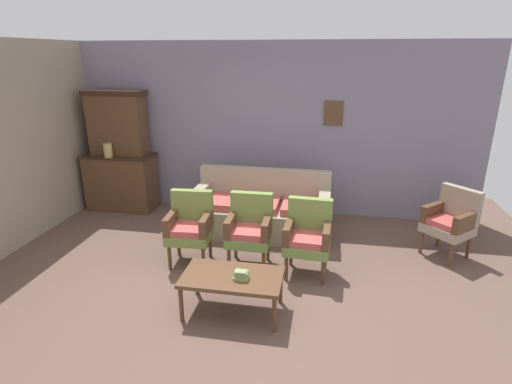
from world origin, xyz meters
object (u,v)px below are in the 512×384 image
Objects in this scene: vase_on_cabinet at (108,150)px; side_cabinet at (122,181)px; armchair_near_cabinet at (250,228)px; wingback_chair_by_fireplace at (451,220)px; floral_couch at (262,211)px; armchair_near_couch_end at (308,235)px; coffee_table at (232,279)px; floor_vase_by_wall at (465,214)px; armchair_row_middle at (190,225)px; book_stack_on_table at (241,275)px.

side_cabinet is at bearing 65.16° from vase_on_cabinet.
wingback_chair_by_fireplace is (2.49, 0.70, 0.00)m from armchair_near_cabinet.
side_cabinet reaches higher than floral_couch.
armchair_near_couch_end and wingback_chair_by_fireplace have the same top height.
wingback_chair_by_fireplace is at bearing -9.44° from side_cabinet.
coffee_table is at bearing -88.99° from floral_couch.
floral_couch is at bearing 91.01° from coffee_table.
armchair_near_couch_end is 1.46× the size of floor_vase_by_wall.
armchair_near_couch_end is 1.00× the size of wingback_chair_by_fireplace.
floral_couch is at bearing -12.82° from side_cabinet.
coffee_table is at bearing -145.48° from wingback_chair_by_fireplace.
armchair_row_middle is at bearing 128.91° from coffee_table.
vase_on_cabinet is 0.25× the size of armchair_near_cabinet.
armchair_near_cabinet is at bearing 3.57° from armchair_row_middle.
side_cabinet is 2.93m from armchair_near_cabinet.
floor_vase_by_wall is at bearing 61.24° from wingback_chair_by_fireplace.
floral_couch and armchair_near_cabinet have the same top height.
armchair_row_middle reaches higher than floor_vase_by_wall.
floor_vase_by_wall is at bearing 0.74° from vase_on_cabinet.
vase_on_cabinet is 0.22× the size of coffee_table.
floor_vase_by_wall is (2.17, 1.51, -0.19)m from armchair_near_couch_end.
side_cabinet is 0.60m from vase_on_cabinet.
armchair_near_couch_end is at bearing -145.21° from floor_vase_by_wall.
vase_on_cabinet reaches higher than wingback_chair_by_fireplace.
armchair_row_middle is at bearing 178.80° from armchair_near_couch_end.
floor_vase_by_wall is at bearing 41.86° from book_stack_on_table.
coffee_table is at bearing -88.88° from armchair_near_cabinet.
floor_vase_by_wall is at bearing 9.12° from floral_couch.
floral_couch is 2.52m from wingback_chair_by_fireplace.
armchair_near_couch_end is 1.13m from book_stack_on_table.
armchair_near_couch_end is 0.90× the size of coffee_table.
armchair_near_cabinet is 1.05m from book_stack_on_table.
coffee_table is at bearing -127.13° from armchair_near_couch_end.
coffee_table is 1.63× the size of floor_vase_by_wall.
armchair_row_middle is at bearing -176.43° from armchair_near_cabinet.
armchair_near_cabinet is (0.74, 0.05, 0.00)m from armchair_row_middle.
wingback_chair_by_fireplace is at bearing -118.76° from floor_vase_by_wall.
armchair_near_couch_end is at bearing -23.63° from vase_on_cabinet.
vase_on_cabinet is at bearing -179.26° from floor_vase_by_wall.
side_cabinet is 1.28× the size of armchair_near_couch_end.
armchair_near_cabinet is at bearing 96.59° from book_stack_on_table.
floral_couch is 1.96m from coffee_table.
side_cabinet is 1.88× the size of floor_vase_by_wall.
floor_vase_by_wall is (5.47, 0.07, -0.73)m from vase_on_cabinet.
armchair_near_cabinet is at bearing 173.82° from armchair_near_couch_end.
armchair_row_middle is 3.93m from floor_vase_by_wall.
vase_on_cabinet reaches higher than armchair_row_middle.
floor_vase_by_wall is (2.89, 1.43, -0.19)m from armchair_near_cabinet.
book_stack_on_table is at bearing -143.52° from wingback_chair_by_fireplace.
armchair_near_cabinet is at bearing -31.52° from side_cabinet.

